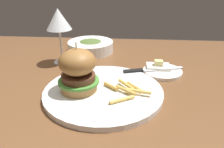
{
  "coord_description": "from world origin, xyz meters",
  "views": [
    {
      "loc": [
        0.11,
        -0.59,
        1.03
      ],
      "look_at": [
        0.07,
        -0.07,
        0.78
      ],
      "focal_mm": 35.0,
      "sensor_mm": 36.0,
      "label": 1
    }
  ],
  "objects_px": {
    "wine_glass": "(59,21)",
    "table_knife": "(148,70)",
    "butter_dish": "(158,68)",
    "soup_bowl": "(91,46)",
    "main_plate": "(103,92)",
    "bread_plate": "(162,72)",
    "burger_sandwich": "(78,70)"
  },
  "relations": [
    {
      "from": "wine_glass",
      "to": "soup_bowl",
      "type": "distance_m",
      "value": 0.19
    },
    {
      "from": "burger_sandwich",
      "to": "butter_dish",
      "type": "bearing_deg",
      "value": 37.02
    },
    {
      "from": "burger_sandwich",
      "to": "table_knife",
      "type": "relative_size",
      "value": 0.67
    },
    {
      "from": "main_plate",
      "to": "soup_bowl",
      "type": "relative_size",
      "value": 1.73
    },
    {
      "from": "soup_bowl",
      "to": "table_knife",
      "type": "bearing_deg",
      "value": -42.87
    },
    {
      "from": "main_plate",
      "to": "wine_glass",
      "type": "relative_size",
      "value": 1.66
    },
    {
      "from": "wine_glass",
      "to": "bread_plate",
      "type": "xyz_separation_m",
      "value": [
        0.34,
        -0.06,
        -0.14
      ]
    },
    {
      "from": "table_knife",
      "to": "soup_bowl",
      "type": "relative_size",
      "value": 1.06
    },
    {
      "from": "main_plate",
      "to": "butter_dish",
      "type": "xyz_separation_m",
      "value": [
        0.16,
        0.16,
        0.0
      ]
    },
    {
      "from": "wine_glass",
      "to": "table_knife",
      "type": "height_order",
      "value": "wine_glass"
    },
    {
      "from": "main_plate",
      "to": "bread_plate",
      "type": "xyz_separation_m",
      "value": [
        0.17,
        0.14,
        -0.0
      ]
    },
    {
      "from": "table_knife",
      "to": "burger_sandwich",
      "type": "bearing_deg",
      "value": -143.59
    },
    {
      "from": "table_knife",
      "to": "soup_bowl",
      "type": "xyz_separation_m",
      "value": [
        -0.21,
        0.2,
        0.01
      ]
    },
    {
      "from": "main_plate",
      "to": "butter_dish",
      "type": "height_order",
      "value": "butter_dish"
    },
    {
      "from": "wine_glass",
      "to": "butter_dish",
      "type": "xyz_separation_m",
      "value": [
        0.32,
        -0.05,
        -0.13
      ]
    },
    {
      "from": "main_plate",
      "to": "butter_dish",
      "type": "distance_m",
      "value": 0.22
    },
    {
      "from": "wine_glass",
      "to": "soup_bowl",
      "type": "xyz_separation_m",
      "value": [
        0.08,
        0.12,
        -0.12
      ]
    },
    {
      "from": "burger_sandwich",
      "to": "soup_bowl",
      "type": "height_order",
      "value": "burger_sandwich"
    },
    {
      "from": "main_plate",
      "to": "wine_glass",
      "type": "distance_m",
      "value": 0.3
    },
    {
      "from": "butter_dish",
      "to": "burger_sandwich",
      "type": "bearing_deg",
      "value": -142.98
    },
    {
      "from": "main_plate",
      "to": "soup_bowl",
      "type": "xyz_separation_m",
      "value": [
        -0.09,
        0.32,
        0.02
      ]
    },
    {
      "from": "burger_sandwich",
      "to": "wine_glass",
      "type": "relative_size",
      "value": 0.69
    },
    {
      "from": "wine_glass",
      "to": "butter_dish",
      "type": "relative_size",
      "value": 2.51
    },
    {
      "from": "soup_bowl",
      "to": "bread_plate",
      "type": "bearing_deg",
      "value": -35.17
    },
    {
      "from": "main_plate",
      "to": "wine_glass",
      "type": "bearing_deg",
      "value": 129.21
    },
    {
      "from": "burger_sandwich",
      "to": "bread_plate",
      "type": "bearing_deg",
      "value": 33.01
    },
    {
      "from": "bread_plate",
      "to": "table_knife",
      "type": "relative_size",
      "value": 0.64
    },
    {
      "from": "bread_plate",
      "to": "butter_dish",
      "type": "relative_size",
      "value": 1.65
    },
    {
      "from": "soup_bowl",
      "to": "main_plate",
      "type": "bearing_deg",
      "value": -74.82
    },
    {
      "from": "burger_sandwich",
      "to": "table_knife",
      "type": "height_order",
      "value": "burger_sandwich"
    },
    {
      "from": "main_plate",
      "to": "soup_bowl",
      "type": "height_order",
      "value": "soup_bowl"
    },
    {
      "from": "burger_sandwich",
      "to": "wine_glass",
      "type": "bearing_deg",
      "value": 116.52
    }
  ]
}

